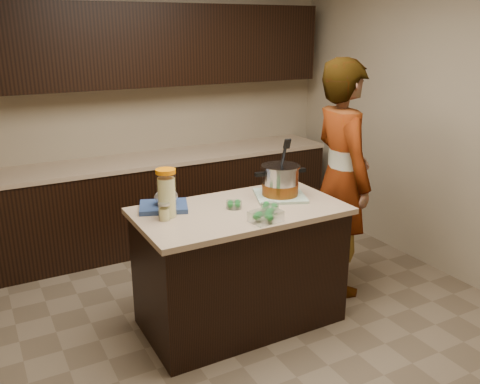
% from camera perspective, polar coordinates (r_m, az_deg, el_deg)
% --- Properties ---
extents(ground_plane, '(4.00, 4.00, 0.00)m').
position_cam_1_polar(ground_plane, '(3.96, 0.00, -14.19)').
color(ground_plane, brown).
rests_on(ground_plane, ground).
extents(room_shell, '(4.04, 4.04, 2.72)m').
position_cam_1_polar(room_shell, '(3.37, 0.00, 11.30)').
color(room_shell, tan).
rests_on(room_shell, ground).
extents(back_cabinets, '(3.60, 0.63, 2.33)m').
position_cam_1_polar(back_cabinets, '(5.08, -9.45, 4.46)').
color(back_cabinets, black).
rests_on(back_cabinets, ground).
extents(island, '(1.46, 0.81, 0.90)m').
position_cam_1_polar(island, '(3.74, 0.00, -8.31)').
color(island, black).
rests_on(island, ground).
extents(dish_towel, '(0.47, 0.47, 0.02)m').
position_cam_1_polar(dish_towel, '(3.81, 4.50, -0.41)').
color(dish_towel, '#5F8E66').
rests_on(dish_towel, island).
extents(stock_pot, '(0.40, 0.33, 0.41)m').
position_cam_1_polar(stock_pot, '(3.78, 4.54, 1.11)').
color(stock_pot, '#B7B7BC').
rests_on(stock_pot, dish_towel).
extents(lemonade_pitcher, '(0.16, 0.16, 0.32)m').
position_cam_1_polar(lemonade_pitcher, '(3.40, -8.23, -0.33)').
color(lemonade_pitcher, '#D3CC81').
rests_on(lemonade_pitcher, island).
extents(mason_jar, '(0.09, 0.09, 0.12)m').
position_cam_1_polar(mason_jar, '(3.36, -8.50, -2.25)').
color(mason_jar, '#D3CC81').
rests_on(mason_jar, island).
extents(broccoli_tub_left, '(0.11, 0.11, 0.05)m').
position_cam_1_polar(broccoli_tub_left, '(3.56, -0.69, -1.45)').
color(broccoli_tub_left, silver).
rests_on(broccoli_tub_left, island).
extents(broccoli_tub_right, '(0.15, 0.15, 0.06)m').
position_cam_1_polar(broccoli_tub_right, '(3.49, 3.35, -1.82)').
color(broccoli_tub_right, silver).
rests_on(broccoli_tub_right, island).
extents(broccoli_tub_rect, '(0.22, 0.17, 0.07)m').
position_cam_1_polar(broccoli_tub_rect, '(3.32, 2.90, -2.80)').
color(broccoli_tub_rect, silver).
rests_on(broccoli_tub_rect, island).
extents(blue_tray, '(0.40, 0.36, 0.13)m').
position_cam_1_polar(blue_tray, '(3.58, -8.45, -1.20)').
color(blue_tray, navy).
rests_on(blue_tray, island).
extents(person, '(0.58, 0.77, 1.90)m').
position_cam_1_polar(person, '(4.15, 11.30, 1.45)').
color(person, gray).
rests_on(person, ground).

